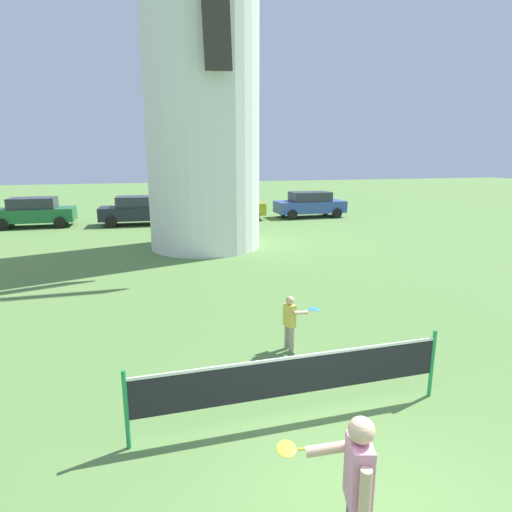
{
  "coord_description": "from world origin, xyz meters",
  "views": [
    {
      "loc": [
        -2.16,
        -3.36,
        3.67
      ],
      "look_at": [
        -0.19,
        3.65,
        1.96
      ],
      "focal_mm": 29.65,
      "sensor_mm": 36.0,
      "label": 1
    }
  ],
  "objects_px": {
    "player_far": "(291,320)",
    "parked_car_mustard": "(227,206)",
    "parked_car_green": "(34,212)",
    "parked_car_blue": "(310,204)",
    "parked_car_black": "(139,210)",
    "tennis_net": "(295,376)",
    "player_near": "(355,486)",
    "windmill": "(201,48)"
  },
  "relations": [
    {
      "from": "player_near",
      "to": "parked_car_blue",
      "type": "distance_m",
      "value": 23.18
    },
    {
      "from": "tennis_net",
      "to": "player_far",
      "type": "bearing_deg",
      "value": 71.01
    },
    {
      "from": "player_far",
      "to": "parked_car_green",
      "type": "xyz_separation_m",
      "value": [
        -8.03,
        17.64,
        0.18
      ]
    },
    {
      "from": "player_near",
      "to": "parked_car_black",
      "type": "relative_size",
      "value": 0.36
    },
    {
      "from": "player_far",
      "to": "parked_car_mustard",
      "type": "distance_m",
      "value": 17.63
    },
    {
      "from": "player_near",
      "to": "player_far",
      "type": "bearing_deg",
      "value": 76.86
    },
    {
      "from": "parked_car_black",
      "to": "parked_car_green",
      "type": "bearing_deg",
      "value": 172.83
    },
    {
      "from": "parked_car_black",
      "to": "parked_car_blue",
      "type": "distance_m",
      "value": 10.23
    },
    {
      "from": "windmill",
      "to": "parked_car_green",
      "type": "height_order",
      "value": "windmill"
    },
    {
      "from": "player_near",
      "to": "player_far",
      "type": "height_order",
      "value": "player_near"
    },
    {
      "from": "player_near",
      "to": "parked_car_black",
      "type": "bearing_deg",
      "value": 94.34
    },
    {
      "from": "player_far",
      "to": "parked_car_blue",
      "type": "distance_m",
      "value": 18.77
    },
    {
      "from": "tennis_net",
      "to": "player_near",
      "type": "bearing_deg",
      "value": -97.3
    },
    {
      "from": "parked_car_mustard",
      "to": "windmill",
      "type": "bearing_deg",
      "value": -108.25
    },
    {
      "from": "player_near",
      "to": "parked_car_mustard",
      "type": "distance_m",
      "value": 22.09
    },
    {
      "from": "player_near",
      "to": "parked_car_mustard",
      "type": "bearing_deg",
      "value": 81.07
    },
    {
      "from": "parked_car_black",
      "to": "parked_car_blue",
      "type": "bearing_deg",
      "value": 1.12
    },
    {
      "from": "player_near",
      "to": "parked_car_green",
      "type": "distance_m",
      "value": 23.09
    },
    {
      "from": "parked_car_black",
      "to": "parked_car_blue",
      "type": "relative_size",
      "value": 0.99
    },
    {
      "from": "tennis_net",
      "to": "player_near",
      "type": "distance_m",
      "value": 2.26
    },
    {
      "from": "tennis_net",
      "to": "parked_car_blue",
      "type": "height_order",
      "value": "parked_car_blue"
    },
    {
      "from": "tennis_net",
      "to": "player_far",
      "type": "height_order",
      "value": "same"
    },
    {
      "from": "player_far",
      "to": "parked_car_blue",
      "type": "relative_size",
      "value": 0.26
    },
    {
      "from": "parked_car_green",
      "to": "parked_car_blue",
      "type": "height_order",
      "value": "same"
    },
    {
      "from": "tennis_net",
      "to": "player_far",
      "type": "relative_size",
      "value": 4.18
    },
    {
      "from": "windmill",
      "to": "parked_car_mustard",
      "type": "relative_size",
      "value": 3.59
    },
    {
      "from": "tennis_net",
      "to": "parked_car_mustard",
      "type": "bearing_deg",
      "value": 80.89
    },
    {
      "from": "tennis_net",
      "to": "player_far",
      "type": "xyz_separation_m",
      "value": [
        0.73,
        2.13,
        -0.06
      ]
    },
    {
      "from": "windmill",
      "to": "parked_car_black",
      "type": "distance_m",
      "value": 10.05
    },
    {
      "from": "player_near",
      "to": "parked_car_blue",
      "type": "height_order",
      "value": "parked_car_blue"
    },
    {
      "from": "parked_car_green",
      "to": "parked_car_black",
      "type": "distance_m",
      "value": 5.44
    },
    {
      "from": "player_far",
      "to": "parked_car_mustard",
      "type": "height_order",
      "value": "parked_car_mustard"
    },
    {
      "from": "parked_car_black",
      "to": "parked_car_mustard",
      "type": "xyz_separation_m",
      "value": [
        5.05,
        0.51,
        0.0
      ]
    },
    {
      "from": "tennis_net",
      "to": "parked_car_blue",
      "type": "xyz_separation_m",
      "value": [
        8.33,
        19.29,
        0.13
      ]
    },
    {
      "from": "windmill",
      "to": "parked_car_blue",
      "type": "height_order",
      "value": "windmill"
    },
    {
      "from": "windmill",
      "to": "parked_car_mustard",
      "type": "distance_m",
      "value": 10.36
    },
    {
      "from": "parked_car_green",
      "to": "parked_car_mustard",
      "type": "distance_m",
      "value": 10.44
    },
    {
      "from": "parked_car_green",
      "to": "parked_car_mustard",
      "type": "bearing_deg",
      "value": -0.94
    },
    {
      "from": "tennis_net",
      "to": "parked_car_blue",
      "type": "distance_m",
      "value": 21.01
    },
    {
      "from": "parked_car_black",
      "to": "windmill",
      "type": "bearing_deg",
      "value": -69.25
    },
    {
      "from": "parked_car_black",
      "to": "tennis_net",
      "type": "bearing_deg",
      "value": -84.31
    },
    {
      "from": "parked_car_green",
      "to": "parked_car_mustard",
      "type": "xyz_separation_m",
      "value": [
        10.44,
        -0.17,
        0.0
      ]
    }
  ]
}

